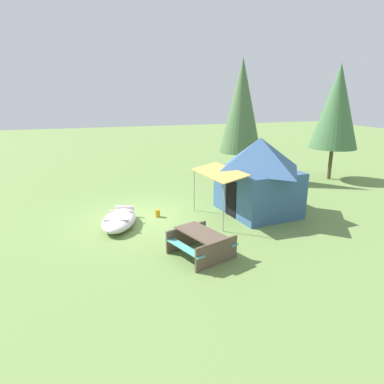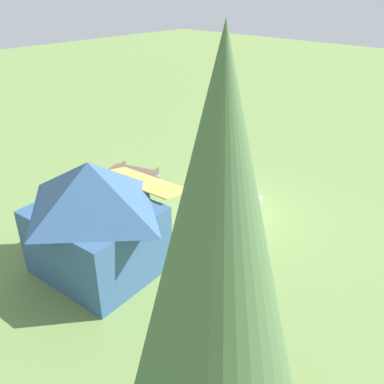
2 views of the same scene
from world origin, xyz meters
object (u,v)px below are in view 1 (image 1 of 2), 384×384
canvas_cabin_tent (259,175)px  cooler_box (241,212)px  picnic_table (201,241)px  pine_tree_far_center (337,107)px  pine_tree_back_left (242,106)px  fuel_can (158,213)px  beached_rowboat (119,220)px

canvas_cabin_tent → cooler_box: bearing=-71.8°
cooler_box → picnic_table: bearing=-45.3°
canvas_cabin_tent → pine_tree_far_center: bearing=118.7°
canvas_cabin_tent → picnic_table: canvas_cabin_tent is taller
picnic_table → pine_tree_back_left: (-8.29, 5.41, 3.55)m
canvas_cabin_tent → cooler_box: canvas_cabin_tent is taller
cooler_box → fuel_can: size_ratio=1.84×
beached_rowboat → cooler_box: bearing=83.6°
cooler_box → fuel_can: 3.27m
beached_rowboat → picnic_table: picnic_table is taller
canvas_cabin_tent → pine_tree_far_center: 8.07m
cooler_box → pine_tree_back_left: bearing=154.0°
canvas_cabin_tent → fuel_can: (-0.76, -3.97, -1.43)m
beached_rowboat → cooler_box: beached_rowboat is taller
beached_rowboat → pine_tree_back_left: bearing=124.8°
canvas_cabin_tent → pine_tree_far_center: size_ratio=0.63×
beached_rowboat → canvas_cabin_tent: (0.24, 5.52, 1.33)m
beached_rowboat → pine_tree_back_left: pine_tree_back_left is taller
picnic_table → fuel_can: (-3.67, -0.45, -0.32)m
fuel_can → beached_rowboat: bearing=-71.2°
picnic_table → pine_tree_back_left: size_ratio=0.31×
fuel_can → pine_tree_far_center: 11.76m
canvas_cabin_tent → picnic_table: (2.90, -3.52, -1.11)m
picnic_table → pine_tree_far_center: pine_tree_far_center is taller
picnic_table → fuel_can: 3.71m
cooler_box → pine_tree_back_left: size_ratio=0.08×
fuel_can → pine_tree_far_center: bearing=105.3°
fuel_can → pine_tree_far_center: pine_tree_far_center is taller
fuel_can → pine_tree_back_left: bearing=128.3°
beached_rowboat → canvas_cabin_tent: canvas_cabin_tent is taller
beached_rowboat → picnic_table: bearing=32.5°
picnic_table → fuel_can: size_ratio=6.82×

